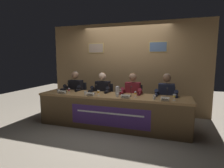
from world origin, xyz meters
TOP-DOWN VIEW (x-y plane):
  - ground_plane at (0.00, 0.00)m, footprint 12.00×12.00m
  - wall_back_panelled at (-0.00, 1.30)m, footprint 4.67×0.14m
  - conference_table at (0.00, -0.11)m, footprint 3.47×0.75m
  - chair_far_left at (-1.19, 0.56)m, footprint 0.44×0.45m
  - panelist_far_left at (-1.19, 0.36)m, footprint 0.51×0.48m
  - nameplate_far_left at (-1.16, -0.26)m, footprint 0.18×0.06m
  - juice_glass_far_left at (-1.03, -0.16)m, footprint 0.06×0.06m
  - water_cup_far_left at (-1.33, -0.15)m, footprint 0.06×0.06m
  - microphone_far_left at (-1.21, 0.01)m, footprint 0.06×0.17m
  - chair_center_left at (-0.40, 0.56)m, footprint 0.44×0.45m
  - panelist_center_left at (-0.40, 0.36)m, footprint 0.51×0.48m
  - nameplate_center_left at (-0.42, -0.28)m, footprint 0.18×0.06m
  - juice_glass_center_left at (-0.26, -0.19)m, footprint 0.06×0.06m
  - water_cup_center_left at (-0.58, -0.20)m, footprint 0.06×0.06m
  - microphone_center_left at (-0.43, -0.00)m, footprint 0.06×0.17m
  - chair_center_right at (0.40, 0.56)m, footprint 0.44×0.45m
  - panelist_center_right at (0.40, 0.36)m, footprint 0.51×0.48m
  - nameplate_center_right at (0.38, -0.29)m, footprint 0.19×0.06m
  - juice_glass_center_right at (0.56, -0.12)m, footprint 0.06×0.06m
  - water_cup_center_right at (0.19, -0.20)m, footprint 0.06×0.06m
  - microphone_center_right at (0.44, -0.01)m, footprint 0.06×0.17m
  - chair_far_right at (1.19, 0.56)m, footprint 0.44×0.45m
  - panelist_far_right at (1.19, 0.36)m, footprint 0.51×0.48m
  - nameplate_far_right at (1.18, -0.28)m, footprint 0.16×0.06m
  - juice_glass_far_right at (1.35, -0.17)m, footprint 0.06×0.06m
  - water_cup_far_right at (0.97, -0.16)m, footprint 0.06×0.06m
  - microphone_far_right at (1.21, 0.00)m, footprint 0.06×0.17m
  - water_pitcher_central at (0.11, 0.06)m, footprint 0.15×0.10m

SIDE VIEW (x-z plane):
  - ground_plane at x=0.00m, z-range 0.00..0.00m
  - chair_far_left at x=-1.19m, z-range -0.01..0.90m
  - chair_center_left at x=-0.40m, z-range -0.01..0.90m
  - chair_center_right at x=0.40m, z-range -0.01..0.90m
  - chair_far_right at x=1.19m, z-range -0.01..0.90m
  - conference_table at x=0.00m, z-range 0.14..0.89m
  - panelist_far_left at x=-1.19m, z-range 0.10..1.34m
  - panelist_center_left at x=-0.40m, z-range 0.10..1.34m
  - panelist_center_right at x=0.40m, z-range 0.10..1.34m
  - panelist_far_right at x=1.19m, z-range 0.10..1.34m
  - water_cup_far_left at x=-1.33m, z-range 0.75..0.84m
  - water_cup_center_left at x=-0.58m, z-range 0.75..0.84m
  - water_cup_center_right at x=0.19m, z-range 0.75..0.84m
  - water_cup_far_right at x=0.97m, z-range 0.75..0.84m
  - nameplate_far_left at x=-1.16m, z-range 0.76..0.83m
  - nameplate_center_left at x=-0.42m, z-range 0.76..0.83m
  - nameplate_center_right at x=0.38m, z-range 0.76..0.83m
  - nameplate_far_right at x=1.18m, z-range 0.76..0.83m
  - microphone_far_left at x=-1.21m, z-range 0.72..0.94m
  - microphone_center_left at x=-0.43m, z-range 0.72..0.94m
  - microphone_center_right at x=0.44m, z-range 0.72..0.94m
  - microphone_far_right at x=1.21m, z-range 0.72..0.94m
  - juice_glass_far_left at x=-1.03m, z-range 0.78..0.90m
  - juice_glass_center_left at x=-0.26m, z-range 0.78..0.90m
  - juice_glass_center_right at x=0.56m, z-range 0.78..0.90m
  - juice_glass_far_right at x=1.35m, z-range 0.78..0.90m
  - water_pitcher_central at x=0.11m, z-range 0.75..0.96m
  - wall_back_panelled at x=0.00m, z-range 0.00..2.60m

